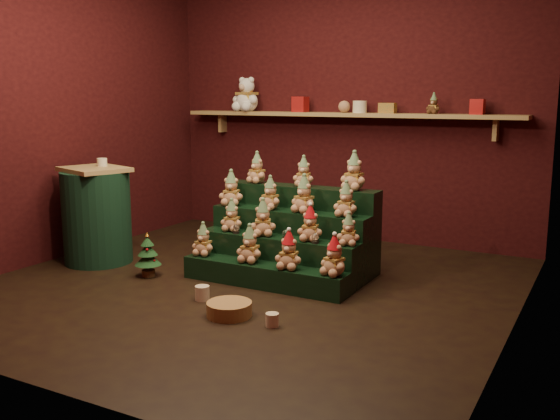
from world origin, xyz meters
The scene contains 41 objects.
ground centered at (0.00, 0.00, 0.00)m, with size 4.00×4.00×0.00m, color black.
back_wall centered at (0.00, 2.05, 1.40)m, with size 4.00×0.10×2.80m, color black.
front_wall centered at (0.00, -2.05, 1.40)m, with size 4.00×0.10×2.80m, color black.
left_wall centered at (-2.05, 0.00, 1.40)m, with size 0.10×4.00×2.80m, color black.
right_wall centered at (2.05, 0.00, 1.40)m, with size 0.10×4.00×2.80m, color black.
back_shelf centered at (0.00, 1.87, 1.29)m, with size 3.60×0.26×0.24m.
riser_tier_front centered at (0.12, 0.06, 0.09)m, with size 1.40×0.22×0.18m, color black.
riser_tier_midfront centered at (0.12, 0.28, 0.18)m, with size 1.40×0.22×0.36m, color black.
riser_tier_midback centered at (0.12, 0.50, 0.27)m, with size 1.40×0.22×0.54m, color black.
riser_tier_back centered at (0.12, 0.72, 0.36)m, with size 1.40×0.22×0.72m, color black.
teddy_0 centered at (-0.46, 0.07, 0.31)m, with size 0.19×0.17×0.27m, color tan, non-canonical shape.
teddy_1 centered at (-0.01, 0.07, 0.33)m, with size 0.21×0.19×0.30m, color tan, non-canonical shape.
teddy_2 centered at (0.36, 0.04, 0.33)m, with size 0.21×0.19×0.30m, color tan, non-canonical shape.
teddy_3 centered at (0.73, 0.05, 0.33)m, with size 0.21×0.19×0.30m, color tan, non-canonical shape.
teddy_4 centered at (-0.32, 0.29, 0.49)m, with size 0.19×0.17×0.27m, color tan, non-canonical shape.
teddy_5 centered at (0.00, 0.26, 0.51)m, with size 0.21×0.19×0.30m, color tan, non-canonical shape.
teddy_6 centered at (0.42, 0.28, 0.50)m, with size 0.20×0.18×0.28m, color tan, non-canonical shape.
teddy_7 centered at (0.74, 0.29, 0.48)m, with size 0.18×0.16×0.25m, color tan, non-canonical shape.
teddy_8 centered at (-0.45, 0.49, 0.69)m, with size 0.22×0.19×0.30m, color tan, non-canonical shape.
teddy_9 centered at (-0.06, 0.49, 0.68)m, with size 0.20×0.18×0.28m, color tan, non-canonical shape.
teddy_10 centered at (0.27, 0.48, 0.69)m, with size 0.22×0.20×0.31m, color tan, non-canonical shape.
teddy_11 centered at (0.64, 0.49, 0.68)m, with size 0.20×0.18×0.28m, color tan, non-canonical shape.
teddy_12 centered at (-0.32, 0.71, 0.86)m, with size 0.19×0.17×0.27m, color tan, non-canonical shape.
teddy_13 centered at (0.14, 0.73, 0.85)m, with size 0.18×0.16×0.26m, color tan, non-canonical shape.
teddy_14 centered at (0.60, 0.74, 0.88)m, with size 0.22×0.20×0.31m, color tan, non-canonical shape.
snow_globe_a centered at (-0.23, 0.22, 0.40)m, with size 0.06×0.06×0.08m.
snow_globe_b centered at (0.24, 0.22, 0.40)m, with size 0.06×0.06×0.08m.
snow_globe_c centered at (0.50, 0.22, 0.40)m, with size 0.06×0.06×0.08m.
side_table centered at (-1.57, -0.01, 0.43)m, with size 0.68×0.62×0.87m.
table_ornament centered at (-1.57, 0.09, 0.90)m, with size 0.09×0.09×0.07m, color beige.
mini_christmas_tree centered at (-0.87, -0.16, 0.18)m, with size 0.22×0.22×0.38m.
mug_left centered at (-0.11, -0.45, 0.05)m, with size 0.11×0.11×0.11m, color beige.
mug_right centered at (0.61, -0.67, 0.04)m, with size 0.09×0.09×0.09m, color beige.
wicker_basket centered at (0.25, -0.64, 0.05)m, with size 0.31×0.31×0.10m, color #99673D.
white_bear centered at (-1.11, 1.84, 1.55)m, with size 0.33×0.30×0.46m, color white, non-canonical shape.
brown_bear centered at (0.94, 1.84, 1.41)m, with size 0.14×0.12×0.19m, color #4C2E19, non-canonical shape.
gift_tin_red_a centered at (-0.46, 1.85, 1.40)m, with size 0.14×0.14×0.16m, color #AE1B1A.
gift_tin_cream centered at (0.20, 1.85, 1.38)m, with size 0.14×0.14×0.12m, color beige.
gift_tin_red_b centered at (1.34, 1.85, 1.39)m, with size 0.12×0.12×0.14m, color #AE1B1A.
shelf_plush_ball centered at (0.04, 1.85, 1.38)m, with size 0.12×0.12×0.12m, color tan.
scarf_gift_box centered at (0.49, 1.85, 1.37)m, with size 0.16×0.10×0.10m, color #C9641C.
Camera 1 is at (2.51, -4.05, 1.49)m, focal length 40.00 mm.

